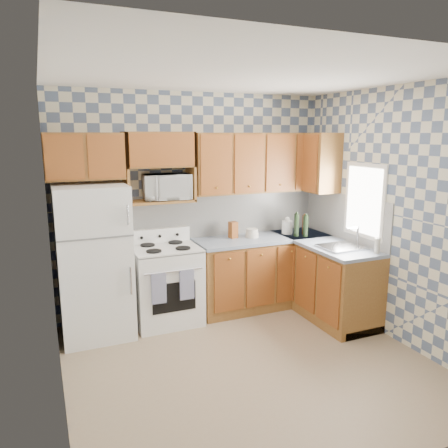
{
  "coord_description": "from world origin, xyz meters",
  "views": [
    {
      "loc": [
        -1.75,
        -3.5,
        2.2
      ],
      "look_at": [
        0.05,
        0.75,
        1.25
      ],
      "focal_mm": 35.0,
      "sensor_mm": 36.0,
      "label": 1
    }
  ],
  "objects_px": {
    "microwave": "(166,187)",
    "stove_body": "(166,286)",
    "refrigerator": "(94,262)",
    "electric_kettle": "(287,227)"
  },
  "relations": [
    {
      "from": "refrigerator",
      "to": "microwave",
      "type": "relative_size",
      "value": 3.1
    },
    {
      "from": "microwave",
      "to": "electric_kettle",
      "type": "relative_size",
      "value": 3.11
    },
    {
      "from": "stove_body",
      "to": "microwave",
      "type": "relative_size",
      "value": 1.66
    },
    {
      "from": "microwave",
      "to": "electric_kettle",
      "type": "height_order",
      "value": "microwave"
    },
    {
      "from": "stove_body",
      "to": "electric_kettle",
      "type": "height_order",
      "value": "electric_kettle"
    },
    {
      "from": "refrigerator",
      "to": "electric_kettle",
      "type": "bearing_deg",
      "value": 1.67
    },
    {
      "from": "refrigerator",
      "to": "microwave",
      "type": "height_order",
      "value": "microwave"
    },
    {
      "from": "stove_body",
      "to": "electric_kettle",
      "type": "distance_m",
      "value": 1.75
    },
    {
      "from": "microwave",
      "to": "stove_body",
      "type": "bearing_deg",
      "value": -110.6
    },
    {
      "from": "stove_body",
      "to": "electric_kettle",
      "type": "bearing_deg",
      "value": 1.61
    }
  ]
}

